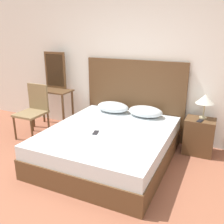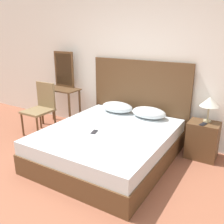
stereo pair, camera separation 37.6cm
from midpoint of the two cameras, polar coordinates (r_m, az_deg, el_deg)
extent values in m
plane|color=#9E5B42|center=(3.19, -15.84, -19.85)|extent=(16.00, 16.00, 0.00)
cube|color=white|center=(4.58, 2.32, 11.01)|extent=(10.00, 0.06, 2.70)
cube|color=brown|center=(3.91, -3.44, -8.85)|extent=(1.78, 2.08, 0.30)
cube|color=silver|center=(3.80, -3.51, -5.50)|extent=(1.75, 2.04, 0.20)
cube|color=brown|center=(4.61, 2.73, 2.97)|extent=(1.87, 0.05, 1.43)
ellipsoid|color=silver|center=(4.53, -2.19, 1.10)|extent=(0.59, 0.38, 0.18)
ellipsoid|color=silver|center=(4.30, 5.17, 0.06)|extent=(0.59, 0.38, 0.18)
cube|color=#232328|center=(3.67, -6.70, -4.75)|extent=(0.10, 0.16, 0.01)
cube|color=brown|center=(4.22, 16.86, -5.39)|extent=(0.46, 0.36, 0.59)
cylinder|color=tan|center=(4.17, 17.70, -1.25)|extent=(0.12, 0.12, 0.02)
cylinder|color=tan|center=(4.14, 17.87, 0.36)|extent=(0.02, 0.02, 0.23)
cone|color=silver|center=(4.09, 18.12, 2.82)|extent=(0.28, 0.28, 0.14)
cube|color=black|center=(4.03, 17.03, -1.97)|extent=(0.10, 0.16, 0.01)
cube|color=brown|center=(5.16, -15.81, 4.79)|extent=(0.84, 0.40, 0.02)
cylinder|color=brown|center=(5.41, -19.64, 0.61)|extent=(0.04, 0.04, 0.77)
cylinder|color=brown|center=(4.91, -13.23, -0.52)|extent=(0.04, 0.04, 0.77)
cylinder|color=brown|center=(5.63, -17.36, 1.54)|extent=(0.04, 0.04, 0.77)
cylinder|color=brown|center=(5.16, -11.03, 0.54)|extent=(0.04, 0.04, 0.77)
cube|color=brown|center=(5.23, -14.90, 9.20)|extent=(0.48, 0.03, 0.72)
cube|color=#B2BCC6|center=(5.22, -14.96, 9.19)|extent=(0.41, 0.01, 0.63)
cube|color=olive|center=(4.87, -20.21, -0.40)|extent=(0.47, 0.51, 0.04)
cube|color=olive|center=(4.96, -18.65, 3.30)|extent=(0.44, 0.04, 0.49)
cylinder|color=brown|center=(4.95, -23.40, -3.47)|extent=(0.04, 0.04, 0.44)
cylinder|color=brown|center=(4.67, -20.04, -4.35)|extent=(0.04, 0.04, 0.44)
cylinder|color=brown|center=(5.24, -19.79, -1.87)|extent=(0.04, 0.04, 0.44)
cylinder|color=brown|center=(4.97, -16.43, -2.60)|extent=(0.04, 0.04, 0.44)
camera|label=1|loc=(0.19, -92.86, -0.95)|focal=40.00mm
camera|label=2|loc=(0.19, 87.14, 0.95)|focal=40.00mm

